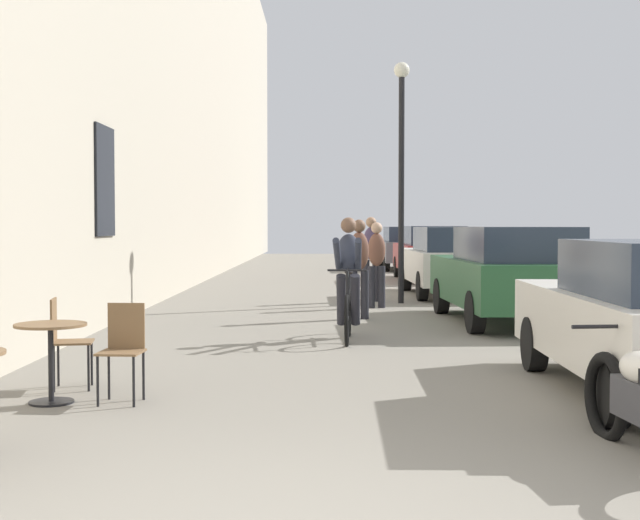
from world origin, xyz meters
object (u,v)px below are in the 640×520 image
(parked_car_fifth, at_px, (406,247))
(pedestrian_near, at_px, (359,263))
(cafe_table_mid, at_px, (51,346))
(parked_car_third, at_px, (451,260))
(pedestrian_mid, at_px, (377,260))
(parked_car_fourth, at_px, (432,252))
(pedestrian_far, at_px, (371,254))
(cyclist_on_bicycle, at_px, (348,282))
(parked_car_second, at_px, (509,273))
(cafe_chair_mid_toward_wall, at_px, (123,345))
(cafe_chair_mid_toward_street, at_px, (65,336))

(parked_car_fifth, bearing_deg, pedestrian_near, -98.05)
(cafe_table_mid, height_order, parked_car_third, parked_car_third)
(cafe_table_mid, relative_size, parked_car_third, 0.16)
(cafe_table_mid, height_order, pedestrian_mid, pedestrian_mid)
(cafe_table_mid, bearing_deg, parked_car_fourth, 72.36)
(pedestrian_near, bearing_deg, pedestrian_far, 83.62)
(cyclist_on_bicycle, relative_size, parked_car_third, 0.40)
(cyclist_on_bicycle, distance_m, parked_car_second, 3.34)
(cyclist_on_bicycle, height_order, parked_car_second, cyclist_on_bicycle)
(cafe_chair_mid_toward_wall, relative_size, parked_car_second, 0.20)
(cafe_chair_mid_toward_street, height_order, pedestrian_far, pedestrian_far)
(cafe_chair_mid_toward_street, relative_size, cyclist_on_bicycle, 0.51)
(cafe_table_mid, bearing_deg, pedestrian_mid, 69.09)
(pedestrian_far, height_order, parked_car_fifth, pedestrian_far)
(cafe_chair_mid_toward_street, relative_size, pedestrian_mid, 0.54)
(parked_car_second, xyz_separation_m, parked_car_fourth, (0.08, 11.02, -0.00))
(parked_car_second, bearing_deg, pedestrian_far, 116.50)
(cafe_table_mid, xyz_separation_m, cafe_chair_mid_toward_wall, (0.63, 0.08, -0.00))
(cafe_chair_mid_toward_street, relative_size, cafe_chair_mid_toward_wall, 1.00)
(pedestrian_near, distance_m, pedestrian_mid, 2.06)
(pedestrian_mid, height_order, parked_car_third, pedestrian_mid)
(cafe_table_mid, relative_size, parked_car_fourth, 0.16)
(pedestrian_far, xyz_separation_m, parked_car_second, (2.03, -4.07, -0.18))
(pedestrian_far, height_order, parked_car_second, pedestrian_far)
(pedestrian_mid, bearing_deg, parked_car_fifth, 82.47)
(cyclist_on_bicycle, relative_size, parked_car_second, 0.39)
(cafe_chair_mid_toward_wall, bearing_deg, parked_car_fourth, 74.20)
(cyclist_on_bicycle, relative_size, pedestrian_far, 1.00)
(parked_car_fourth, bearing_deg, pedestrian_mid, -103.97)
(parked_car_second, bearing_deg, cafe_table_mid, -130.40)
(parked_car_third, bearing_deg, pedestrian_near, -114.90)
(cafe_chair_mid_toward_wall, distance_m, parked_car_third, 12.74)
(cyclist_on_bicycle, bearing_deg, cafe_table_mid, -122.31)
(cafe_chair_mid_toward_street, distance_m, cyclist_on_bicycle, 4.72)
(cafe_chair_mid_toward_street, xyz_separation_m, pedestrian_mid, (3.54, 8.39, 0.41))
(pedestrian_far, bearing_deg, parked_car_second, -63.50)
(parked_car_second, distance_m, parked_car_third, 5.51)
(pedestrian_near, height_order, parked_car_second, pedestrian_near)
(cafe_chair_mid_toward_wall, xyz_separation_m, parked_car_fourth, (4.91, 17.36, 0.29))
(cafe_table_mid, bearing_deg, cafe_chair_mid_toward_street, 96.31)
(pedestrian_far, distance_m, parked_car_fifth, 13.17)
(pedestrian_far, distance_m, parked_car_second, 4.56)
(cafe_chair_mid_toward_street, distance_m, pedestrian_near, 7.11)
(cafe_table_mid, height_order, parked_car_fourth, parked_car_fourth)
(parked_car_third, distance_m, parked_car_fourth, 5.52)
(pedestrian_mid, distance_m, pedestrian_far, 1.43)
(cafe_table_mid, height_order, pedestrian_near, pedestrian_near)
(pedestrian_near, bearing_deg, parked_car_second, -14.61)
(parked_car_third, xyz_separation_m, parked_car_fourth, (0.24, 5.51, 0.01))
(parked_car_third, bearing_deg, parked_car_fifth, 89.68)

